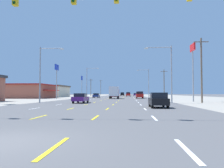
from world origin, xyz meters
name	(u,v)px	position (x,y,z in m)	size (l,w,h in m)	color
ground_plane	(117,98)	(0.00, 66.00, 0.00)	(572.00, 572.00, 0.00)	#4C4C4F
lot_apron_left	(43,98)	(-24.75, 66.00, 0.00)	(28.00, 440.00, 0.01)	gray
lot_apron_right	(196,98)	(24.75, 66.00, 0.00)	(28.00, 440.00, 0.01)	gray
lane_markings	(121,96)	(0.00, 104.50, 0.01)	(10.64, 227.60, 0.01)	white
signal_span_wire	(70,28)	(0.04, 7.35, 5.58)	(26.08, 0.52, 9.35)	brown
hatchback_far_right_nearest	(158,100)	(6.75, 16.83, 0.78)	(1.72, 3.90, 1.54)	black
sedan_inner_left_near	(81,98)	(-3.47, 26.85, 0.76)	(1.80, 4.50, 1.46)	#4C196B
box_truck_center_turn_mid	(114,92)	(-0.23, 54.79, 1.84)	(2.40, 7.20, 3.23)	maroon
suv_far_right_midfar	(140,95)	(6.78, 57.63, 1.03)	(1.98, 4.90, 1.98)	red
sedan_far_left_far	(96,95)	(-6.81, 65.67, 0.76)	(1.80, 4.50, 1.46)	navy
suv_inner_right_farther	(128,94)	(3.44, 97.47, 1.03)	(1.98, 4.90, 1.98)	red
suv_center_turn_farthest	(122,94)	(0.18, 116.25, 1.03)	(1.98, 4.90, 1.98)	black
hatchback_far_right_distant_a	(135,94)	(7.16, 119.91, 0.78)	(1.72, 3.90, 1.54)	#4C196B
storefront_left_row_1	(28,91)	(-26.69, 59.24, 2.08)	(15.11, 15.51, 4.13)	#A35642
storefront_left_row_2	(51,91)	(-28.49, 84.28, 2.37)	(12.36, 16.99, 4.69)	beige
pole_sign_left_row_1	(57,72)	(-15.22, 51.24, 7.05)	(0.24, 2.65, 9.05)	gray
pole_sign_left_row_2	(82,81)	(-14.65, 80.33, 6.19)	(0.24, 1.83, 8.28)	gray
pole_sign_right_row_1	(193,57)	(14.91, 33.45, 7.72)	(0.24, 2.64, 10.12)	gray
streetlight_left_row_0	(43,70)	(-9.75, 27.69, 5.09)	(3.82, 0.26, 8.75)	gray
streetlight_right_row_0	(168,69)	(9.69, 27.69, 5.08)	(4.12, 0.26, 8.66)	gray
streetlight_left_row_1	(88,80)	(-9.76, 66.92, 5.78)	(4.04, 0.26, 10.02)	gray
streetlight_right_row_1	(147,81)	(9.76, 66.92, 5.39)	(3.86, 0.26, 9.32)	gray
utility_pole_right_row_0	(201,69)	(14.86, 28.70, 5.19)	(2.20, 0.26, 9.98)	brown
utility_pole_right_row_1	(164,83)	(14.97, 66.18, 4.71)	(2.20, 0.26, 9.04)	brown
utility_pole_left_row_2	(91,87)	(-14.27, 98.86, 4.35)	(2.20, 0.26, 8.32)	brown
utility_pole_left_row_3	(101,87)	(-14.55, 138.74, 5.31)	(2.20, 0.26, 10.22)	brown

